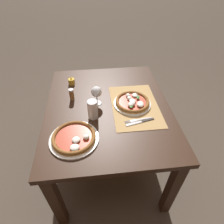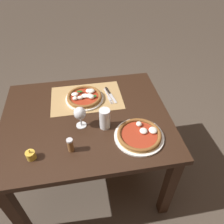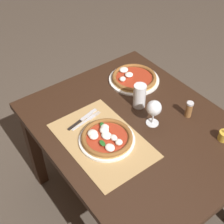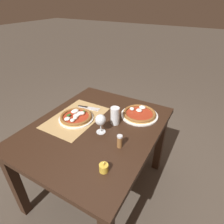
{
  "view_description": "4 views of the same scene",
  "coord_description": "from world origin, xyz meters",
  "px_view_note": "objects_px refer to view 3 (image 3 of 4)",
  "views": [
    {
      "loc": [
        -1.12,
        0.09,
        1.68
      ],
      "look_at": [
        -0.15,
        -0.02,
        0.81
      ],
      "focal_mm": 30.0,
      "sensor_mm": 36.0,
      "label": 1
    },
    {
      "loc": [
        0.01,
        1.12,
        1.8
      ],
      "look_at": [
        -0.18,
        0.05,
        0.8
      ],
      "focal_mm": 35.0,
      "sensor_mm": 36.0,
      "label": 2
    },
    {
      "loc": [
        0.87,
        -0.82,
        1.94
      ],
      "look_at": [
        -0.13,
        -0.07,
        0.78
      ],
      "focal_mm": 50.0,
      "sensor_mm": 36.0,
      "label": 3
    },
    {
      "loc": [
        0.98,
        0.71,
        1.63
      ],
      "look_at": [
        -0.2,
        0.04,
        0.78
      ],
      "focal_mm": 30.0,
      "sensor_mm": 36.0,
      "label": 4
    }
  ],
  "objects_px": {
    "votive_candle": "(224,136)",
    "pepper_shaker": "(189,109)",
    "wine_glass": "(154,109)",
    "knife": "(83,119)",
    "pint_glass": "(140,96)",
    "pizza_far": "(134,78)",
    "fork": "(86,121)",
    "pizza_near": "(107,138)"
  },
  "relations": [
    {
      "from": "pizza_near",
      "to": "votive_candle",
      "type": "distance_m",
      "value": 0.6
    },
    {
      "from": "pizza_near",
      "to": "pizza_far",
      "type": "distance_m",
      "value": 0.54
    },
    {
      "from": "pizza_far",
      "to": "wine_glass",
      "type": "xyz_separation_m",
      "value": [
        0.36,
        -0.17,
        0.09
      ]
    },
    {
      "from": "pint_glass",
      "to": "knife",
      "type": "relative_size",
      "value": 0.68
    },
    {
      "from": "wine_glass",
      "to": "fork",
      "type": "bearing_deg",
      "value": -129.24
    },
    {
      "from": "pizza_near",
      "to": "fork",
      "type": "height_order",
      "value": "pizza_near"
    },
    {
      "from": "pizza_near",
      "to": "wine_glass",
      "type": "distance_m",
      "value": 0.29
    },
    {
      "from": "pizza_far",
      "to": "wine_glass",
      "type": "height_order",
      "value": "wine_glass"
    },
    {
      "from": "wine_glass",
      "to": "knife",
      "type": "xyz_separation_m",
      "value": [
        -0.25,
        -0.29,
        -0.1
      ]
    },
    {
      "from": "votive_candle",
      "to": "pepper_shaker",
      "type": "distance_m",
      "value": 0.23
    },
    {
      "from": "pizza_near",
      "to": "pizza_far",
      "type": "xyz_separation_m",
      "value": [
        -0.31,
        0.44,
        -0.0
      ]
    },
    {
      "from": "pizza_far",
      "to": "pepper_shaker",
      "type": "height_order",
      "value": "pepper_shaker"
    },
    {
      "from": "pizza_far",
      "to": "votive_candle",
      "type": "bearing_deg",
      "value": 4.17
    },
    {
      "from": "fork",
      "to": "votive_candle",
      "type": "distance_m",
      "value": 0.73
    },
    {
      "from": "knife",
      "to": "pint_glass",
      "type": "bearing_deg",
      "value": 73.83
    },
    {
      "from": "fork",
      "to": "pizza_far",
      "type": "bearing_deg",
      "value": 106.33
    },
    {
      "from": "pizza_near",
      "to": "knife",
      "type": "xyz_separation_m",
      "value": [
        -0.2,
        -0.01,
        -0.02
      ]
    },
    {
      "from": "wine_glass",
      "to": "pizza_near",
      "type": "bearing_deg",
      "value": -99.41
    },
    {
      "from": "fork",
      "to": "votive_candle",
      "type": "height_order",
      "value": "votive_candle"
    },
    {
      "from": "votive_candle",
      "to": "pepper_shaker",
      "type": "height_order",
      "value": "pepper_shaker"
    },
    {
      "from": "pizza_near",
      "to": "knife",
      "type": "bearing_deg",
      "value": -175.83
    },
    {
      "from": "votive_candle",
      "to": "knife",
      "type": "bearing_deg",
      "value": -137.77
    },
    {
      "from": "pint_glass",
      "to": "knife",
      "type": "height_order",
      "value": "pint_glass"
    },
    {
      "from": "wine_glass",
      "to": "fork",
      "type": "distance_m",
      "value": 0.37
    },
    {
      "from": "pizza_far",
      "to": "pepper_shaker",
      "type": "distance_m",
      "value": 0.43
    },
    {
      "from": "pint_glass",
      "to": "pepper_shaker",
      "type": "xyz_separation_m",
      "value": [
        0.23,
        0.16,
        -0.02
      ]
    },
    {
      "from": "wine_glass",
      "to": "knife",
      "type": "distance_m",
      "value": 0.39
    },
    {
      "from": "pizza_far",
      "to": "pint_glass",
      "type": "bearing_deg",
      "value": -32.54
    },
    {
      "from": "pint_glass",
      "to": "knife",
      "type": "bearing_deg",
      "value": -106.17
    },
    {
      "from": "pint_glass",
      "to": "fork",
      "type": "distance_m",
      "value": 0.33
    },
    {
      "from": "pint_glass",
      "to": "pizza_near",
      "type": "bearing_deg",
      "value": -70.59
    },
    {
      "from": "pizza_far",
      "to": "pepper_shaker",
      "type": "relative_size",
      "value": 3.28
    },
    {
      "from": "votive_candle",
      "to": "fork",
      "type": "bearing_deg",
      "value": -137.25
    },
    {
      "from": "pizza_far",
      "to": "pint_glass",
      "type": "xyz_separation_m",
      "value": [
        0.2,
        -0.13,
        0.05
      ]
    },
    {
      "from": "pizza_near",
      "to": "pizza_far",
      "type": "relative_size",
      "value": 0.91
    },
    {
      "from": "pint_glass",
      "to": "votive_candle",
      "type": "height_order",
      "value": "pint_glass"
    },
    {
      "from": "pizza_near",
      "to": "pint_glass",
      "type": "xyz_separation_m",
      "value": [
        -0.11,
        0.31,
        0.05
      ]
    },
    {
      "from": "pizza_near",
      "to": "knife",
      "type": "distance_m",
      "value": 0.21
    },
    {
      "from": "fork",
      "to": "knife",
      "type": "height_order",
      "value": "knife"
    },
    {
      "from": "pint_glass",
      "to": "votive_candle",
      "type": "xyz_separation_m",
      "value": [
        0.46,
        0.18,
        -0.05
      ]
    },
    {
      "from": "fork",
      "to": "knife",
      "type": "relative_size",
      "value": 0.94
    },
    {
      "from": "votive_candle",
      "to": "wine_glass",
      "type": "bearing_deg",
      "value": -144.98
    }
  ]
}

